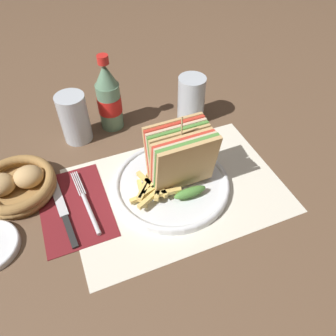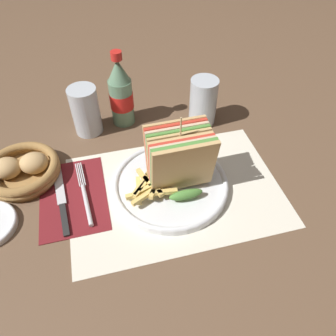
{
  "view_description": "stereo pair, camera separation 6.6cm",
  "coord_description": "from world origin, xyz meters",
  "px_view_note": "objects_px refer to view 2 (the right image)",
  "views": [
    {
      "loc": [
        -0.17,
        -0.4,
        0.54
      ],
      "look_at": [
        0.01,
        0.04,
        0.04
      ],
      "focal_mm": 35.0,
      "sensor_mm": 36.0,
      "label": 1
    },
    {
      "loc": [
        -0.11,
        -0.42,
        0.54
      ],
      "look_at": [
        0.01,
        0.04,
        0.04
      ],
      "focal_mm": 35.0,
      "sensor_mm": 36.0,
      "label": 2
    }
  ],
  "objects_px": {
    "bread_basket": "(22,170)",
    "glass_far": "(86,113)",
    "club_sandwich": "(180,160)",
    "glass_near": "(203,104)",
    "plate_main": "(170,184)",
    "knife": "(61,198)",
    "coke_bottle_near": "(121,94)",
    "fork": "(85,198)"
  },
  "relations": [
    {
      "from": "plate_main",
      "to": "glass_near",
      "type": "height_order",
      "value": "glass_near"
    },
    {
      "from": "bread_basket",
      "to": "club_sandwich",
      "type": "bearing_deg",
      "value": -19.0
    },
    {
      "from": "fork",
      "to": "club_sandwich",
      "type": "bearing_deg",
      "value": -7.54
    },
    {
      "from": "club_sandwich",
      "to": "coke_bottle_near",
      "type": "height_order",
      "value": "coke_bottle_near"
    },
    {
      "from": "plate_main",
      "to": "glass_far",
      "type": "height_order",
      "value": "glass_far"
    },
    {
      "from": "knife",
      "to": "bread_basket",
      "type": "distance_m",
      "value": 0.12
    },
    {
      "from": "plate_main",
      "to": "knife",
      "type": "distance_m",
      "value": 0.23
    },
    {
      "from": "club_sandwich",
      "to": "knife",
      "type": "relative_size",
      "value": 0.85
    },
    {
      "from": "plate_main",
      "to": "bread_basket",
      "type": "relative_size",
      "value": 1.54
    },
    {
      "from": "plate_main",
      "to": "glass_far",
      "type": "distance_m",
      "value": 0.29
    },
    {
      "from": "glass_near",
      "to": "club_sandwich",
      "type": "bearing_deg",
      "value": -120.26
    },
    {
      "from": "plate_main",
      "to": "bread_basket",
      "type": "bearing_deg",
      "value": 160.25
    },
    {
      "from": "knife",
      "to": "glass_far",
      "type": "relative_size",
      "value": 1.62
    },
    {
      "from": "club_sandwich",
      "to": "glass_near",
      "type": "bearing_deg",
      "value": 59.74
    },
    {
      "from": "plate_main",
      "to": "glass_near",
      "type": "distance_m",
      "value": 0.25
    },
    {
      "from": "glass_far",
      "to": "fork",
      "type": "bearing_deg",
      "value": -96.89
    },
    {
      "from": "glass_far",
      "to": "bread_basket",
      "type": "distance_m",
      "value": 0.2
    },
    {
      "from": "plate_main",
      "to": "glass_far",
      "type": "bearing_deg",
      "value": 122.64
    },
    {
      "from": "plate_main",
      "to": "knife",
      "type": "bearing_deg",
      "value": 174.3
    },
    {
      "from": "bread_basket",
      "to": "glass_far",
      "type": "bearing_deg",
      "value": 39.71
    },
    {
      "from": "coke_bottle_near",
      "to": "glass_near",
      "type": "relative_size",
      "value": 1.59
    },
    {
      "from": "club_sandwich",
      "to": "glass_near",
      "type": "distance_m",
      "value": 0.24
    },
    {
      "from": "knife",
      "to": "glass_far",
      "type": "bearing_deg",
      "value": 65.61
    },
    {
      "from": "coke_bottle_near",
      "to": "glass_near",
      "type": "distance_m",
      "value": 0.21
    },
    {
      "from": "glass_far",
      "to": "bread_basket",
      "type": "height_order",
      "value": "glass_far"
    },
    {
      "from": "coke_bottle_near",
      "to": "glass_far",
      "type": "xyz_separation_m",
      "value": [
        -0.09,
        -0.02,
        -0.03
      ]
    },
    {
      "from": "coke_bottle_near",
      "to": "glass_near",
      "type": "height_order",
      "value": "coke_bottle_near"
    },
    {
      "from": "knife",
      "to": "bread_basket",
      "type": "bearing_deg",
      "value": 126.78
    },
    {
      "from": "fork",
      "to": "coke_bottle_near",
      "type": "relative_size",
      "value": 0.92
    },
    {
      "from": "glass_near",
      "to": "glass_far",
      "type": "distance_m",
      "value": 0.29
    },
    {
      "from": "plate_main",
      "to": "coke_bottle_near",
      "type": "distance_m",
      "value": 0.27
    },
    {
      "from": "coke_bottle_near",
      "to": "glass_far",
      "type": "distance_m",
      "value": 0.1
    },
    {
      "from": "plate_main",
      "to": "club_sandwich",
      "type": "distance_m",
      "value": 0.07
    },
    {
      "from": "fork",
      "to": "coke_bottle_near",
      "type": "bearing_deg",
      "value": 59.48
    },
    {
      "from": "knife",
      "to": "plate_main",
      "type": "bearing_deg",
      "value": -10.34
    },
    {
      "from": "knife",
      "to": "glass_near",
      "type": "xyz_separation_m",
      "value": [
        0.37,
        0.18,
        0.05
      ]
    },
    {
      "from": "glass_near",
      "to": "bread_basket",
      "type": "distance_m",
      "value": 0.45
    },
    {
      "from": "plate_main",
      "to": "bread_basket",
      "type": "xyz_separation_m",
      "value": [
        -0.31,
        0.11,
        0.01
      ]
    },
    {
      "from": "coke_bottle_near",
      "to": "bread_basket",
      "type": "xyz_separation_m",
      "value": [
        -0.25,
        -0.14,
        -0.06
      ]
    },
    {
      "from": "glass_far",
      "to": "coke_bottle_near",
      "type": "bearing_deg",
      "value": 10.13
    },
    {
      "from": "glass_far",
      "to": "bread_basket",
      "type": "bearing_deg",
      "value": -140.29
    },
    {
      "from": "fork",
      "to": "coke_bottle_near",
      "type": "height_order",
      "value": "coke_bottle_near"
    }
  ]
}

